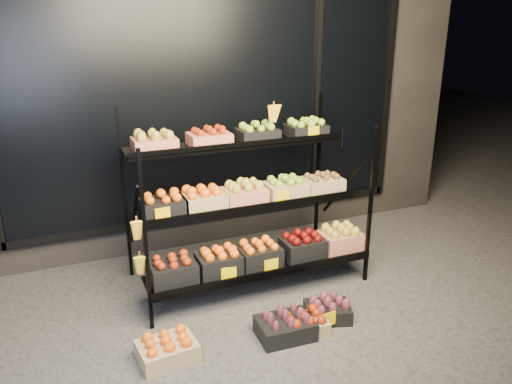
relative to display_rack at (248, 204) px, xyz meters
name	(u,v)px	position (x,y,z in m)	size (l,w,h in m)	color
ground	(276,312)	(0.01, -0.60, -0.79)	(24.00, 24.00, 0.00)	#514F4C
building	(186,75)	(0.01, 1.99, 0.96)	(6.00, 2.08, 3.50)	#2D2826
display_rack	(248,204)	(0.00, 0.00, 0.00)	(2.18, 1.02, 1.74)	black
tag_floor_b	(329,324)	(0.29, -1.00, -0.73)	(0.13, 0.01, 0.12)	#EFC400
floor_crate_left	(167,348)	(-0.99, -0.86, -0.69)	(0.44, 0.35, 0.21)	tan
floor_crate_midleft	(285,325)	(-0.07, -0.94, -0.69)	(0.45, 0.34, 0.21)	black
floor_crate_midright	(304,323)	(0.09, -0.95, -0.70)	(0.38, 0.30, 0.19)	tan
floor_crate_right	(328,309)	(0.37, -0.85, -0.70)	(0.43, 0.37, 0.19)	black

